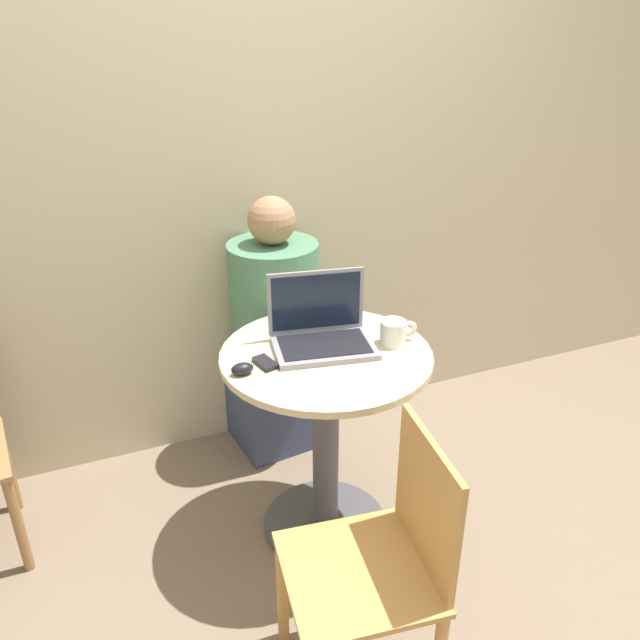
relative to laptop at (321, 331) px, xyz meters
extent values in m
plane|color=#7F6B56|center=(0.00, -0.06, -0.83)|extent=(12.00, 12.00, 0.00)
cube|color=beige|center=(0.00, 0.72, 0.47)|extent=(7.00, 0.05, 2.60)
cylinder|color=#4C4C51|center=(0.00, -0.06, -0.82)|extent=(0.48, 0.48, 0.02)
cylinder|color=#4C4C51|center=(0.00, -0.06, -0.44)|extent=(0.10, 0.10, 0.73)
cylinder|color=beige|center=(0.00, -0.06, -0.07)|extent=(0.73, 0.73, 0.02)
cube|color=gray|center=(-0.01, -0.04, -0.04)|extent=(0.38, 0.29, 0.02)
cube|color=black|center=(-0.01, -0.04, -0.03)|extent=(0.33, 0.23, 0.00)
cube|color=gray|center=(0.01, 0.07, 0.08)|extent=(0.34, 0.07, 0.23)
cube|color=#141E33|center=(0.01, 0.07, 0.08)|extent=(0.31, 0.06, 0.20)
cube|color=black|center=(-0.22, -0.06, -0.05)|extent=(0.07, 0.10, 0.02)
ellipsoid|color=black|center=(-0.31, -0.09, -0.03)|extent=(0.07, 0.05, 0.04)
cylinder|color=white|center=(0.24, -0.09, -0.01)|extent=(0.09, 0.09, 0.09)
torus|color=white|center=(0.30, -0.09, -0.01)|extent=(0.07, 0.02, 0.07)
cylinder|color=tan|center=(-0.32, -0.46, -0.62)|extent=(0.04, 0.04, 0.42)
cylinder|color=tan|center=(0.04, -0.51, -0.62)|extent=(0.04, 0.04, 0.42)
cube|color=tan|center=(-0.16, -0.66, -0.40)|extent=(0.45, 0.45, 0.02)
cube|color=tan|center=(0.03, -0.69, -0.20)|extent=(0.06, 0.37, 0.39)
cube|color=#3D4766|center=(-0.01, 0.65, -0.60)|extent=(0.42, 0.57, 0.45)
cylinder|color=#4C7F5B|center=(0.00, 0.52, -0.11)|extent=(0.38, 0.38, 0.53)
sphere|color=#A87A56|center=(0.00, 0.52, 0.25)|extent=(0.19, 0.19, 0.19)
cylinder|color=#9E7042|center=(-1.08, 0.15, -0.62)|extent=(0.04, 0.04, 0.41)
cylinder|color=#9E7042|center=(-1.12, 0.51, -0.62)|extent=(0.04, 0.04, 0.41)
camera|label=1|loc=(-0.73, -1.77, 0.97)|focal=35.00mm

